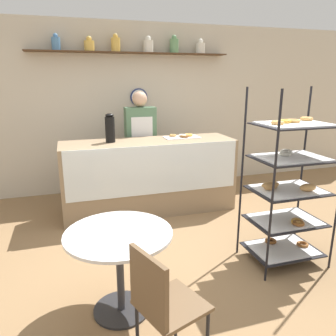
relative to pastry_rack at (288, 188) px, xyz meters
name	(u,v)px	position (x,y,z in m)	size (l,w,h in m)	color
ground_plane	(181,258)	(-0.98, 0.34, -0.80)	(14.00, 14.00, 0.00)	olive
back_wall	(132,107)	(-0.98, 2.85, 0.58)	(10.00, 0.30, 2.70)	beige
display_counter	(149,176)	(-0.98, 1.71, -0.29)	(2.38, 0.69, 1.01)	#937A5B
pastry_rack	(288,188)	(0.00, 0.00, 0.00)	(0.76, 0.56, 1.76)	black
person_worker	(141,141)	(-0.98, 2.25, 0.11)	(0.46, 0.23, 1.65)	#282833
cafe_table	(119,252)	(-1.73, -0.28, -0.26)	(0.83, 0.83, 0.70)	#262628
cafe_chair	(161,300)	(-1.57, -0.93, -0.26)	(0.49, 0.49, 0.88)	black
coffee_carafe	(110,128)	(-1.50, 1.76, 0.40)	(0.13, 0.13, 0.38)	black
donut_tray_counter	(183,136)	(-0.45, 1.81, 0.24)	(0.50, 0.26, 0.05)	white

